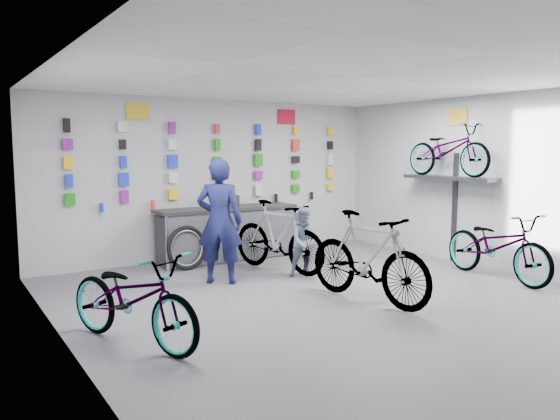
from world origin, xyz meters
TOP-DOWN VIEW (x-y plane):
  - floor at (0.00, 0.00)m, footprint 8.00×8.00m
  - ceiling at (0.00, 0.00)m, footprint 8.00×8.00m
  - wall_back at (0.00, 4.00)m, footprint 7.00×0.00m
  - wall_left at (-3.50, 0.00)m, footprint 0.00×8.00m
  - wall_right at (3.50, 0.00)m, footprint 0.00×8.00m
  - counter at (0.00, 3.54)m, footprint 2.70×0.66m
  - merch_wall at (-0.08, 3.93)m, footprint 5.56×0.08m
  - wall_bracket at (3.33, 1.20)m, footprint 0.39×1.90m
  - sign_left at (-1.50, 3.98)m, footprint 0.42×0.02m
  - sign_right at (1.60, 3.98)m, footprint 0.42×0.02m
  - sign_side at (3.48, 1.20)m, footprint 0.02×0.40m
  - bike_left at (-2.89, 0.11)m, footprint 1.36×2.05m
  - bike_center at (0.31, 0.01)m, footprint 0.87×2.11m
  - bike_right at (2.92, -0.13)m, footprint 0.94×2.14m
  - bike_service at (0.30, 2.25)m, footprint 1.07×2.08m
  - bike_wall at (3.25, 1.20)m, footprint 0.63×1.80m
  - clerk at (-0.91, 2.03)m, footprint 0.84×0.80m
  - customer at (0.47, 1.70)m, footprint 0.66×0.58m
  - spare_wheel at (-0.98, 3.17)m, footprint 0.78×0.26m
  - register at (0.04, 3.55)m, footprint 0.30×0.32m

SIDE VIEW (x-z plane):
  - floor at x=0.00m, z-range 0.00..0.00m
  - spare_wheel at x=-0.98m, z-range 0.00..0.77m
  - counter at x=0.00m, z-range -0.01..0.99m
  - bike_left at x=-2.89m, z-range 0.00..1.02m
  - bike_right at x=2.92m, z-range 0.00..1.09m
  - customer at x=0.47m, z-range 0.00..1.13m
  - bike_service at x=0.30m, z-range 0.00..1.20m
  - bike_center at x=0.31m, z-range 0.00..1.23m
  - clerk at x=-0.91m, z-range 0.00..1.93m
  - register at x=0.04m, z-range 1.00..1.22m
  - wall_bracket at x=3.33m, z-range 0.46..2.46m
  - wall_back at x=0.00m, z-range -2.00..5.00m
  - wall_left at x=-3.50m, z-range -2.50..5.50m
  - wall_right at x=3.50m, z-range -2.50..5.50m
  - merch_wall at x=-0.08m, z-range 0.99..2.55m
  - bike_wall at x=3.25m, z-range 1.58..2.53m
  - sign_side at x=3.48m, z-range 2.50..2.80m
  - sign_left at x=-1.50m, z-range 2.57..2.87m
  - sign_right at x=1.60m, z-range 2.57..2.87m
  - ceiling at x=0.00m, z-range 3.00..3.00m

